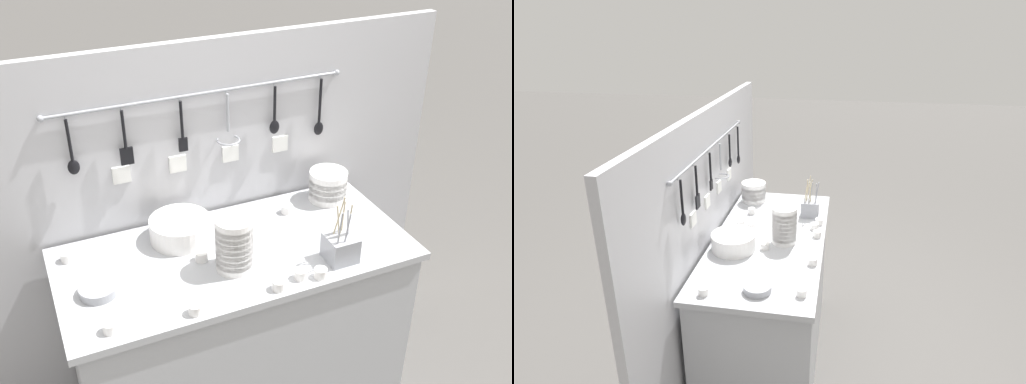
{
  "view_description": "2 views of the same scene",
  "coord_description": "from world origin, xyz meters",
  "views": [
    {
      "loc": [
        -0.68,
        -1.74,
        2.25
      ],
      "look_at": [
        0.07,
        -0.02,
        1.15
      ],
      "focal_mm": 42.0,
      "sensor_mm": 36.0,
      "label": 1
    },
    {
      "loc": [
        -2.16,
        -0.38,
        2.05
      ],
      "look_at": [
        0.04,
        0.0,
        1.16
      ],
      "focal_mm": 30.0,
      "sensor_mm": 36.0,
      "label": 2
    }
  ],
  "objects": [
    {
      "name": "cup_mid_row",
      "position": [
        0.15,
        -0.25,
        0.91
      ],
      "size": [
        0.05,
        0.05,
        0.04
      ],
      "color": "white",
      "rests_on": "counter"
    },
    {
      "name": "cup_edge_near",
      "position": [
        0.05,
        -0.27,
        0.91
      ],
      "size": [
        0.05,
        0.05,
        0.04
      ],
      "color": "white",
      "rests_on": "counter"
    },
    {
      "name": "cup_front_left",
      "position": [
        -0.53,
        -0.24,
        0.91
      ],
      "size": [
        0.05,
        0.05,
        0.04
      ],
      "color": "white",
      "rests_on": "counter"
    },
    {
      "name": "cup_by_caddy",
      "position": [
        0.11,
        0.2,
        0.91
      ],
      "size": [
        0.05,
        0.05,
        0.04
      ],
      "color": "white",
      "rests_on": "counter"
    },
    {
      "name": "bowl_stack_short_front",
      "position": [
        -0.04,
        -0.09,
        1.0
      ],
      "size": [
        0.14,
        0.14,
        0.21
      ],
      "color": "white",
      "rests_on": "counter"
    },
    {
      "name": "counter",
      "position": [
        0.0,
        0.0,
        0.45
      ],
      "size": [
        1.36,
        0.63,
        0.89
      ],
      "color": "#ADAFB5",
      "rests_on": "ground"
    },
    {
      "name": "cup_back_right",
      "position": [
        -0.14,
        -0.0,
        0.91
      ],
      "size": [
        0.05,
        0.05,
        0.04
      ],
      "color": "white",
      "rests_on": "counter"
    },
    {
      "name": "steel_mixing_bowl",
      "position": [
        -0.53,
        -0.04,
        0.91
      ],
      "size": [
        0.13,
        0.13,
        0.03
      ],
      "color": "#93969E",
      "rests_on": "counter"
    },
    {
      "name": "cup_beside_plates",
      "position": [
        0.22,
        -0.27,
        0.91
      ],
      "size": [
        0.05,
        0.05,
        0.04
      ],
      "color": "white",
      "rests_on": "counter"
    },
    {
      "name": "cutlery_caddy",
      "position": [
        0.34,
        -0.2,
        0.95
      ],
      "size": [
        0.11,
        0.11,
        0.27
      ],
      "color": "#93969E",
      "rests_on": "counter"
    },
    {
      "name": "cup_edge_far",
      "position": [
        -0.6,
        0.2,
        0.91
      ],
      "size": [
        0.05,
        0.05,
        0.04
      ],
      "color": "white",
      "rests_on": "counter"
    },
    {
      "name": "cup_back_left",
      "position": [
        -0.25,
        -0.27,
        0.91
      ],
      "size": [
        0.05,
        0.05,
        0.04
      ],
      "color": "white",
      "rests_on": "counter"
    },
    {
      "name": "cup_front_right",
      "position": [
        0.09,
        0.13,
        0.91
      ],
      "size": [
        0.05,
        0.05,
        0.04
      ],
      "color": "white",
      "rests_on": "counter"
    },
    {
      "name": "plate_stack",
      "position": [
        -0.17,
        0.17,
        0.94
      ],
      "size": [
        0.24,
        0.24,
        0.09
      ],
      "color": "white",
      "rests_on": "counter"
    },
    {
      "name": "bowl_stack_nested_right",
      "position": [
        0.52,
        0.2,
        0.96
      ],
      "size": [
        0.17,
        0.17,
        0.13
      ],
      "color": "white",
      "rests_on": "counter"
    },
    {
      "name": "back_wall",
      "position": [
        0.0,
        0.35,
        0.81
      ],
      "size": [
        2.16,
        0.11,
        1.62
      ],
      "color": "#B2B2B7",
      "rests_on": "ground"
    },
    {
      "name": "cup_centre",
      "position": [
        0.3,
        0.17,
        0.91
      ],
      "size": [
        0.05,
        0.05,
        0.04
      ],
      "color": "white",
      "rests_on": "counter"
    }
  ]
}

